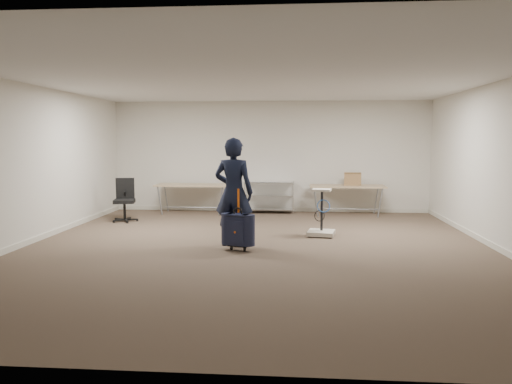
{
  "coord_description": "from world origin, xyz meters",
  "views": [
    {
      "loc": [
        0.67,
        -8.2,
        1.83
      ],
      "look_at": [
        -0.02,
        0.3,
        0.93
      ],
      "focal_mm": 35.0,
      "sensor_mm": 36.0,
      "label": 1
    }
  ],
  "objects": [
    {
      "name": "folding_table_left",
      "position": [
        -1.9,
        3.95,
        0.68
      ],
      "size": [
        1.8,
        0.75,
        0.73
      ],
      "color": "tan",
      "rests_on": "ground"
    },
    {
      "name": "room_shell",
      "position": [
        0.0,
        1.38,
        0.05
      ],
      "size": [
        8.0,
        9.0,
        9.0
      ],
      "color": "silver",
      "rests_on": "ground"
    },
    {
      "name": "suitcase",
      "position": [
        -0.28,
        -0.13,
        0.35
      ],
      "size": [
        0.42,
        0.32,
        1.03
      ],
      "color": "black",
      "rests_on": "ground"
    },
    {
      "name": "person",
      "position": [
        -0.4,
        0.24,
        0.93
      ],
      "size": [
        0.76,
        0.57,
        1.87
      ],
      "primitive_type": "imported",
      "rotation": [
        0.0,
        0.0,
        2.95
      ],
      "color": "black",
      "rests_on": "ground"
    },
    {
      "name": "cardboard_box",
      "position": [
        2.04,
        4.03,
        0.88
      ],
      "size": [
        0.43,
        0.34,
        0.3
      ],
      "primitive_type": "cube",
      "rotation": [
        0.0,
        0.0,
        -0.1
      ],
      "color": "#9D7349",
      "rests_on": "folding_table_right"
    },
    {
      "name": "wire_shelf",
      "position": [
        0.0,
        4.2,
        0.44
      ],
      "size": [
        1.22,
        0.47,
        0.8
      ],
      "color": "silver",
      "rests_on": "ground"
    },
    {
      "name": "office_chair",
      "position": [
        -3.18,
        2.65,
        0.29
      ],
      "size": [
        0.59,
        0.59,
        0.97
      ],
      "color": "black",
      "rests_on": "ground"
    },
    {
      "name": "ground",
      "position": [
        0.0,
        0.0,
        0.0
      ],
      "size": [
        9.0,
        9.0,
        0.0
      ],
      "primitive_type": "plane",
      "color": "#49362C",
      "rests_on": "ground"
    },
    {
      "name": "folding_table_right",
      "position": [
        1.9,
        3.95,
        0.68
      ],
      "size": [
        1.8,
        0.75,
        0.73
      ],
      "color": "tan",
      "rests_on": "ground"
    },
    {
      "name": "equipment_cart",
      "position": [
        1.15,
        1.26,
        0.24
      ],
      "size": [
        0.57,
        0.57,
        0.9
      ],
      "color": "beige",
      "rests_on": "ground"
    }
  ]
}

